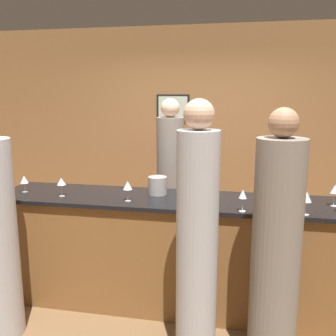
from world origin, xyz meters
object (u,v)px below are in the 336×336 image
Objects in this scene: guest_1 at (276,254)px; guest_2 at (197,246)px; ice_bucket at (158,185)px; bartender at (170,191)px; wine_bottle_0 at (194,190)px.

guest_2 reaches higher than guest_1.
guest_2 is at bearing -61.19° from ice_bucket.
guest_2 is at bearing 107.59° from bartender.
bartender is 1.02× the size of guest_1.
bartender is 6.85× the size of wine_bottle_0.
bartender is at bearing 114.18° from wine_bottle_0.
ice_bucket is (-0.36, 0.19, -0.03)m from wine_bottle_0.
wine_bottle_0 is (0.36, -0.81, 0.24)m from bartender.
wine_bottle_0 is at bearing 137.07° from guest_1.
guest_1 is 6.70× the size of wine_bottle_0.
ice_bucket is at bearing 118.81° from guest_2.
guest_2 is at bearing -172.99° from guest_1.
ice_bucket is (-0.00, -0.61, 0.21)m from bartender.
guest_1 is at bearing -38.04° from ice_bucket.
bartender is 11.02× the size of ice_bucket.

